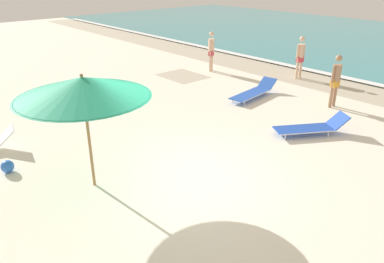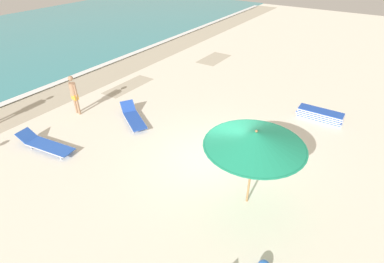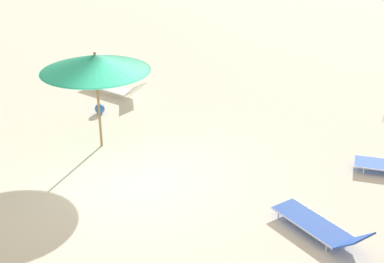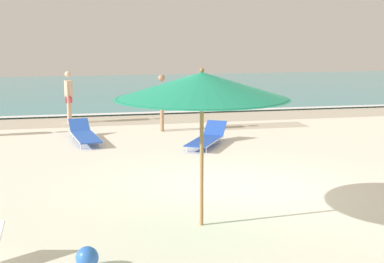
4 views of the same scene
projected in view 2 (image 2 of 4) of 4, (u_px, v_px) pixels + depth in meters
name	position (u px, v px, depth m)	size (l,w,h in m)	color
ground_plane	(218.00, 166.00, 10.30)	(60.00, 60.00, 0.16)	silver
beach_umbrella	(255.00, 139.00, 7.63)	(2.68, 2.68, 2.48)	#9E7547
lounger_stack	(320.00, 115.00, 12.74)	(0.63, 1.92, 0.41)	blue
sun_lounger_beside_umbrella	(133.00, 117.00, 12.56)	(1.59, 2.07, 0.55)	blue
sun_lounger_near_water_left	(46.00, 144.00, 10.91)	(0.93, 2.40, 0.49)	blue
beachgoer_strolling_adult	(74.00, 93.00, 12.73)	(0.27, 0.45, 1.76)	#A37A5B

